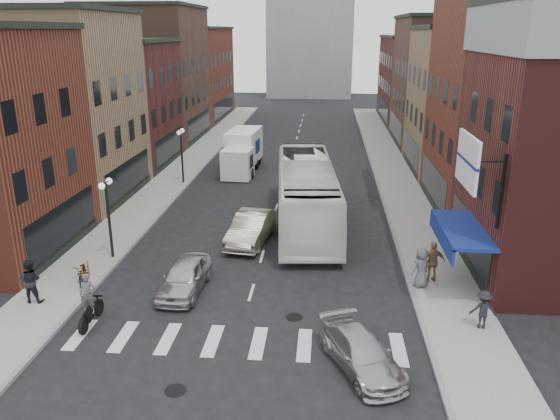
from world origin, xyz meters
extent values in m
plane|color=black|center=(0.00, 0.00, 0.00)|extent=(160.00, 160.00, 0.00)
cube|color=gray|center=(-8.50, 22.00, 0.07)|extent=(3.00, 74.00, 0.15)
cube|color=gray|center=(8.50, 22.00, 0.07)|extent=(3.00, 74.00, 0.15)
cube|color=gray|center=(-7.00, 22.00, 0.00)|extent=(0.20, 74.00, 0.16)
cube|color=gray|center=(7.00, 22.00, 0.00)|extent=(0.20, 74.00, 0.16)
cube|color=silver|center=(0.00, -3.00, 0.00)|extent=(12.00, 2.20, 0.01)
cube|color=black|center=(-10.02, 4.50, 1.60)|extent=(0.08, 7.20, 2.20)
cube|color=#9F7F58|center=(-15.00, 14.00, 6.00)|extent=(10.00, 10.00, 12.00)
cube|color=black|center=(-10.02, 14.00, 1.60)|extent=(0.08, 8.00, 2.20)
cube|color=black|center=(-15.00, 14.00, 12.15)|extent=(10.30, 10.20, 0.30)
cube|color=#481A19|center=(-15.00, 24.00, 5.00)|extent=(10.00, 10.00, 10.00)
cube|color=black|center=(-10.02, 24.00, 1.60)|extent=(0.08, 8.00, 2.20)
cube|color=black|center=(-15.00, 24.00, 10.15)|extent=(10.30, 10.20, 0.30)
cube|color=#503328|center=(-15.00, 35.00, 6.50)|extent=(10.00, 12.00, 13.00)
cube|color=black|center=(-10.02, 35.00, 1.60)|extent=(0.08, 9.60, 2.20)
cube|color=black|center=(-15.00, 35.00, 13.15)|extent=(10.30, 12.20, 0.30)
cube|color=maroon|center=(-15.00, 49.00, 5.50)|extent=(10.00, 16.00, 11.00)
cube|color=black|center=(-10.02, 49.00, 1.60)|extent=(0.08, 12.80, 2.20)
cube|color=black|center=(-15.00, 49.00, 11.15)|extent=(10.30, 16.20, 0.30)
cube|color=black|center=(10.02, 4.50, 1.60)|extent=(0.08, 7.20, 2.20)
cube|color=maroon|center=(15.00, 14.00, 7.00)|extent=(10.00, 10.00, 14.00)
cube|color=black|center=(10.02, 14.00, 1.60)|extent=(0.08, 8.00, 2.20)
cube|color=#9F7F58|center=(15.00, 24.00, 5.50)|extent=(10.00, 10.00, 11.00)
cube|color=black|center=(10.02, 24.00, 1.60)|extent=(0.08, 8.00, 2.20)
cube|color=black|center=(15.00, 24.00, 11.15)|extent=(10.30, 10.20, 0.30)
cube|color=#503328|center=(15.00, 35.00, 6.00)|extent=(10.00, 12.00, 12.00)
cube|color=black|center=(10.02, 35.00, 1.60)|extent=(0.08, 9.60, 2.20)
cube|color=black|center=(15.00, 35.00, 12.15)|extent=(10.30, 12.20, 0.30)
cube|color=#481A19|center=(15.00, 49.00, 5.00)|extent=(10.00, 16.00, 10.00)
cube|color=black|center=(10.02, 49.00, 1.60)|extent=(0.08, 12.80, 2.20)
cube|color=black|center=(15.00, 49.00, 10.15)|extent=(10.30, 16.20, 0.30)
cube|color=navy|center=(9.10, 2.50, 2.70)|extent=(1.80, 5.00, 0.15)
cube|color=navy|center=(8.25, 2.50, 2.35)|extent=(0.10, 5.00, 0.70)
cylinder|color=black|center=(9.90, 0.50, 5.00)|extent=(0.12, 0.12, 3.00)
cylinder|color=black|center=(9.20, 0.50, 6.20)|extent=(1.40, 0.08, 0.08)
cube|color=silver|center=(8.50, 0.50, 6.20)|extent=(0.12, 3.00, 2.00)
cylinder|color=black|center=(-7.40, 4.00, 2.00)|extent=(0.14, 0.14, 4.00)
cylinder|color=black|center=(-7.40, 4.00, 4.00)|extent=(0.06, 0.90, 0.06)
sphere|color=white|center=(-7.40, 3.55, 3.95)|extent=(0.32, 0.32, 0.32)
sphere|color=white|center=(-7.40, 4.45, 3.95)|extent=(0.32, 0.32, 0.32)
cylinder|color=black|center=(-7.40, 18.00, 2.00)|extent=(0.14, 0.14, 4.00)
cylinder|color=black|center=(-7.40, 18.00, 4.00)|extent=(0.06, 0.90, 0.06)
sphere|color=white|center=(-7.40, 17.55, 3.95)|extent=(0.32, 0.32, 0.32)
sphere|color=white|center=(-7.40, 18.45, 3.95)|extent=(0.32, 0.32, 0.32)
cylinder|color=#D8590C|center=(-7.60, 1.00, 0.55)|extent=(0.08, 0.08, 0.80)
cylinder|color=#D8590C|center=(-7.60, 1.60, 0.55)|extent=(0.08, 0.08, 0.80)
cube|color=white|center=(-3.60, 19.84, 1.22)|extent=(2.32, 2.49, 2.26)
cube|color=black|center=(-3.60, 19.84, 1.45)|extent=(2.28, 1.41, 0.99)
cube|color=white|center=(-3.60, 23.27, 1.90)|extent=(2.56, 4.84, 2.62)
cube|color=navy|center=(-3.60, 23.27, 1.90)|extent=(2.41, 1.95, 1.08)
cube|color=black|center=(-3.60, 23.09, 0.41)|extent=(2.37, 5.99, 0.32)
cylinder|color=black|center=(-4.64, 20.02, 0.41)|extent=(0.25, 0.81, 0.81)
cylinder|color=black|center=(-2.56, 20.02, 0.41)|extent=(0.25, 0.81, 0.81)
cylinder|color=black|center=(-4.64, 23.09, 0.41)|extent=(0.25, 0.81, 0.81)
cylinder|color=black|center=(-2.56, 23.09, 0.41)|extent=(0.25, 0.81, 0.81)
cylinder|color=black|center=(-4.64, 24.90, 0.41)|extent=(0.25, 0.81, 0.81)
cylinder|color=black|center=(-2.56, 24.90, 0.41)|extent=(0.25, 0.81, 0.81)
cylinder|color=black|center=(-5.86, -1.45, 0.32)|extent=(0.14, 0.65, 0.65)
cylinder|color=black|center=(-5.86, -2.92, 0.32)|extent=(0.14, 0.65, 0.65)
cube|color=black|center=(-5.86, -2.18, 0.54)|extent=(0.40, 1.20, 0.34)
cube|color=black|center=(-5.86, -1.64, 0.94)|extent=(0.54, 0.13, 0.06)
imported|color=#4E5054|center=(-5.86, -2.28, 1.35)|extent=(0.64, 0.47, 1.62)
imported|color=white|center=(2.03, 10.14, 1.90)|extent=(4.31, 13.83, 3.79)
imported|color=#BCBBC0|center=(-2.92, 0.88, 0.71)|extent=(1.88, 4.26, 1.43)
imported|color=#ADA68D|center=(-0.80, 6.91, 0.81)|extent=(2.37, 5.10, 1.62)
imported|color=#B2B1B6|center=(4.48, -4.28, 0.61)|extent=(3.26, 4.51, 1.21)
imported|color=black|center=(-7.62, 1.05, 0.64)|extent=(1.20, 1.98, 0.98)
imported|color=black|center=(-8.94, -0.88, 1.10)|extent=(0.95, 0.58, 1.89)
imported|color=black|center=(9.19, -1.42, 0.91)|extent=(1.02, 0.57, 1.52)
imported|color=brown|center=(8.00, 2.53, 1.10)|extent=(1.17, 0.69, 1.89)
imported|color=#595C61|center=(7.40, 1.94, 1.06)|extent=(1.06, 0.96, 1.81)
camera|label=1|loc=(3.08, -20.37, 10.97)|focal=35.00mm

